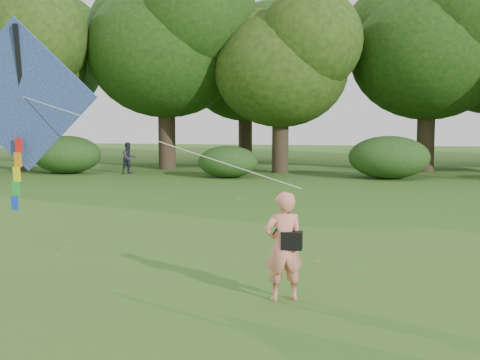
# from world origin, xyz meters

# --- Properties ---
(ground) EXTENTS (100.00, 100.00, 0.00)m
(ground) POSITION_xyz_m (0.00, 0.00, 0.00)
(ground) COLOR #265114
(ground) RESTS_ON ground
(man_kite_flyer) EXTENTS (0.68, 0.57, 1.60)m
(man_kite_flyer) POSITION_xyz_m (0.33, -0.40, 0.80)
(man_kite_flyer) COLOR #E37F6A
(man_kite_flyer) RESTS_ON ground
(bystander_left) EXTENTS (0.89, 0.92, 1.50)m
(bystander_left) POSITION_xyz_m (-9.00, 18.10, 0.75)
(bystander_left) COLOR #2B2A38
(bystander_left) RESTS_ON ground
(crossbody_bag) EXTENTS (0.43, 0.20, 0.67)m
(crossbody_bag) POSITION_xyz_m (0.45, -0.43, 0.91)
(crossbody_bag) COLOR black
(crossbody_bag) RESTS_ON ground
(flying_kite) EXTENTS (6.38, 1.69, 3.37)m
(flying_kite) POSITION_xyz_m (-4.43, 0.85, 2.99)
(flying_kite) COLOR #2968B3
(flying_kite) RESTS_ON ground
(tree_line) EXTENTS (54.70, 15.30, 9.48)m
(tree_line) POSITION_xyz_m (1.67, 22.88, 5.60)
(tree_line) COLOR #3A2D1E
(tree_line) RESTS_ON ground
(shrub_band) EXTENTS (39.15, 3.22, 1.88)m
(shrub_band) POSITION_xyz_m (-0.72, 17.60, 0.86)
(shrub_band) COLOR #264919
(shrub_band) RESTS_ON ground
(fallen_leaves) EXTENTS (10.99, 13.48, 0.01)m
(fallen_leaves) POSITION_xyz_m (-0.51, 2.97, 0.01)
(fallen_leaves) COLOR olive
(fallen_leaves) RESTS_ON ground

